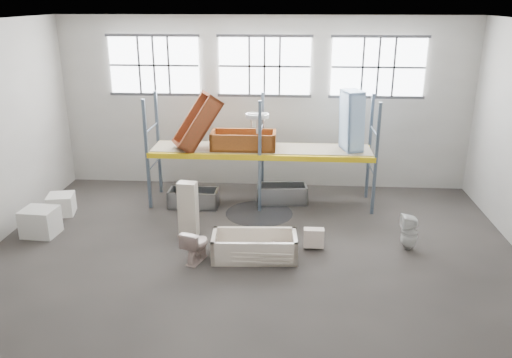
# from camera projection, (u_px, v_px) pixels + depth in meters

# --- Properties ---
(floor) EXTENTS (12.00, 10.00, 0.10)m
(floor) POSITION_uv_depth(u_px,v_px,m) (251.00, 264.00, 11.16)
(floor) COLOR #45403C
(floor) RESTS_ON ground
(ceiling) EXTENTS (12.00, 10.00, 0.10)m
(ceiling) POSITION_uv_depth(u_px,v_px,m) (250.00, 20.00, 9.45)
(ceiling) COLOR silver
(ceiling) RESTS_ON ground
(wall_back) EXTENTS (12.00, 0.10, 5.00)m
(wall_back) POSITION_uv_depth(u_px,v_px,m) (265.00, 104.00, 15.05)
(wall_back) COLOR #A6A299
(wall_back) RESTS_ON ground
(wall_front) EXTENTS (12.00, 0.10, 5.00)m
(wall_front) POSITION_uv_depth(u_px,v_px,m) (213.00, 284.00, 5.56)
(wall_front) COLOR #A6A29A
(wall_front) RESTS_ON ground
(window_left) EXTENTS (2.60, 0.04, 1.60)m
(window_left) POSITION_uv_depth(u_px,v_px,m) (154.00, 65.00, 14.80)
(window_left) COLOR white
(window_left) RESTS_ON wall_back
(window_mid) EXTENTS (2.60, 0.04, 1.60)m
(window_mid) POSITION_uv_depth(u_px,v_px,m) (265.00, 66.00, 14.58)
(window_mid) COLOR white
(window_mid) RESTS_ON wall_back
(window_right) EXTENTS (2.60, 0.04, 1.60)m
(window_right) POSITION_uv_depth(u_px,v_px,m) (378.00, 67.00, 14.37)
(window_right) COLOR white
(window_right) RESTS_ON wall_back
(rack_upright_la) EXTENTS (0.08, 0.08, 3.00)m
(rack_upright_la) POSITION_uv_depth(u_px,v_px,m) (147.00, 155.00, 13.57)
(rack_upright_la) COLOR slate
(rack_upright_la) RESTS_ON floor
(rack_upright_lb) EXTENTS (0.08, 0.08, 3.00)m
(rack_upright_lb) POSITION_uv_depth(u_px,v_px,m) (158.00, 143.00, 14.69)
(rack_upright_lb) COLOR slate
(rack_upright_lb) RESTS_ON floor
(rack_upright_ma) EXTENTS (0.08, 0.08, 3.00)m
(rack_upright_ma) POSITION_uv_depth(u_px,v_px,m) (260.00, 158.00, 13.37)
(rack_upright_ma) COLOR slate
(rack_upright_ma) RESTS_ON floor
(rack_upright_mb) EXTENTS (0.08, 0.08, 3.00)m
(rack_upright_mb) POSITION_uv_depth(u_px,v_px,m) (262.00, 145.00, 14.49)
(rack_upright_mb) COLOR slate
(rack_upright_mb) RESTS_ON floor
(rack_upright_ra) EXTENTS (0.08, 0.08, 3.00)m
(rack_upright_ra) POSITION_uv_depth(u_px,v_px,m) (376.00, 160.00, 13.17)
(rack_upright_ra) COLOR slate
(rack_upright_ra) RESTS_ON floor
(rack_upright_rb) EXTENTS (0.08, 0.08, 3.00)m
(rack_upright_rb) POSITION_uv_depth(u_px,v_px,m) (370.00, 147.00, 14.29)
(rack_upright_rb) COLOR slate
(rack_upright_rb) RESTS_ON floor
(rack_beam_front) EXTENTS (6.00, 0.10, 0.14)m
(rack_beam_front) POSITION_uv_depth(u_px,v_px,m) (260.00, 158.00, 13.37)
(rack_beam_front) COLOR yellow
(rack_beam_front) RESTS_ON floor
(rack_beam_back) EXTENTS (6.00, 0.10, 0.14)m
(rack_beam_back) POSITION_uv_depth(u_px,v_px,m) (262.00, 145.00, 14.49)
(rack_beam_back) COLOR yellow
(rack_beam_back) RESTS_ON floor
(shelf_deck) EXTENTS (5.90, 1.10, 0.03)m
(shelf_deck) POSITION_uv_depth(u_px,v_px,m) (261.00, 148.00, 13.90)
(shelf_deck) COLOR gray
(shelf_deck) RESTS_ON floor
(wet_patch) EXTENTS (1.80, 1.80, 0.00)m
(wet_patch) POSITION_uv_depth(u_px,v_px,m) (259.00, 213.00, 13.68)
(wet_patch) COLOR black
(wet_patch) RESTS_ON floor
(bathtub_beige) EXTENTS (1.91, 0.98, 0.55)m
(bathtub_beige) POSITION_uv_depth(u_px,v_px,m) (254.00, 246.00, 11.28)
(bathtub_beige) COLOR beige
(bathtub_beige) RESTS_ON floor
(cistern_spare) EXTENTS (0.46, 0.22, 0.44)m
(cistern_spare) POSITION_uv_depth(u_px,v_px,m) (314.00, 238.00, 11.66)
(cistern_spare) COLOR beige
(cistern_spare) RESTS_ON bathtub_beige
(sink_in_tub) EXTENTS (0.58, 0.58, 0.16)m
(sink_in_tub) POSITION_uv_depth(u_px,v_px,m) (280.00, 241.00, 11.75)
(sink_in_tub) COLOR beige
(sink_in_tub) RESTS_ON bathtub_beige
(toilet_beige) EXTENTS (0.64, 0.84, 0.76)m
(toilet_beige) POSITION_uv_depth(u_px,v_px,m) (196.00, 245.00, 11.10)
(toilet_beige) COLOR beige
(toilet_beige) RESTS_ON floor
(cistern_tall) EXTENTS (0.47, 0.34, 1.36)m
(cistern_tall) POSITION_uv_depth(u_px,v_px,m) (188.00, 209.00, 12.19)
(cistern_tall) COLOR beige
(cistern_tall) RESTS_ON floor
(toilet_white) EXTENTS (0.41, 0.40, 0.84)m
(toilet_white) POSITION_uv_depth(u_px,v_px,m) (409.00, 232.00, 11.61)
(toilet_white) COLOR white
(toilet_white) RESTS_ON floor
(steel_tub_left) EXTENTS (1.34, 0.64, 0.49)m
(steel_tub_left) POSITION_uv_depth(u_px,v_px,m) (194.00, 198.00, 14.05)
(steel_tub_left) COLOR #999CA0
(steel_tub_left) RESTS_ON floor
(steel_tub_right) EXTENTS (1.44, 0.77, 0.51)m
(steel_tub_right) POSITION_uv_depth(u_px,v_px,m) (282.00, 194.00, 14.35)
(steel_tub_right) COLOR #A7ABAF
(steel_tub_right) RESTS_ON floor
(rust_tub_flat) EXTENTS (1.74, 0.83, 0.49)m
(rust_tub_flat) POSITION_uv_depth(u_px,v_px,m) (243.00, 141.00, 13.74)
(rust_tub_flat) COLOR brown
(rust_tub_flat) RESTS_ON shelf_deck
(rust_tub_tilted) EXTENTS (1.51, 1.24, 1.59)m
(rust_tub_tilted) POSITION_uv_depth(u_px,v_px,m) (197.00, 122.00, 13.67)
(rust_tub_tilted) COLOR maroon
(rust_tub_tilted) RESTS_ON shelf_deck
(sink_on_shelf) EXTENTS (0.63, 0.49, 0.55)m
(sink_on_shelf) POSITION_uv_depth(u_px,v_px,m) (257.00, 132.00, 13.48)
(sink_on_shelf) COLOR silver
(sink_on_shelf) RESTS_ON rust_tub_flat
(blue_tub_upright) EXTENTS (0.66, 0.84, 1.59)m
(blue_tub_upright) POSITION_uv_depth(u_px,v_px,m) (352.00, 120.00, 13.45)
(blue_tub_upright) COLOR #A6CDF8
(blue_tub_upright) RESTS_ON shelf_deck
(bucket) EXTENTS (0.33, 0.33, 0.32)m
(bucket) POSITION_uv_depth(u_px,v_px,m) (247.00, 253.00, 11.20)
(bucket) COLOR silver
(bucket) RESTS_ON floor
(carton_near) EXTENTS (0.83, 0.73, 0.67)m
(carton_near) POSITION_uv_depth(u_px,v_px,m) (40.00, 222.00, 12.35)
(carton_near) COLOR silver
(carton_near) RESTS_ON floor
(carton_far) EXTENTS (0.78, 0.78, 0.54)m
(carton_far) POSITION_uv_depth(u_px,v_px,m) (61.00, 204.00, 13.57)
(carton_far) COLOR white
(carton_far) RESTS_ON floor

